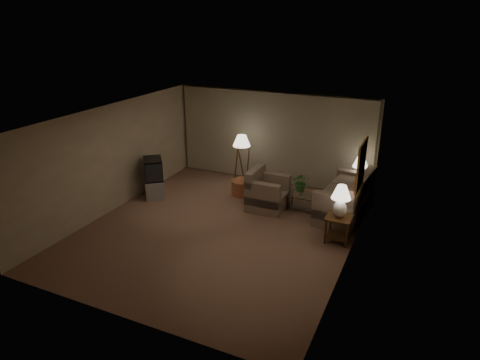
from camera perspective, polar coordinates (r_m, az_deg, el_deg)
name	(u,v)px	position (r m, az deg, el deg)	size (l,w,h in m)	color
ground	(220,229)	(10.19, -2.69, -6.48)	(7.00, 7.00, 0.00)	brown
room_shell	(247,141)	(10.79, 0.95, 5.17)	(6.04, 7.02, 2.72)	beige
sofa	(345,199)	(10.94, 13.78, -2.54)	(2.18, 1.40, 0.88)	gray
armchair	(268,193)	(11.06, 3.73, -1.81)	(0.99, 0.94, 0.83)	gray
side_table_near	(338,224)	(9.72, 13.00, -5.77)	(0.55, 0.55, 0.60)	#3D2610
side_table_far	(358,188)	(11.82, 15.44, -1.06)	(0.54, 0.46, 0.60)	#3D2610
table_lamp_near	(341,198)	(9.46, 13.31, -2.41)	(0.43, 0.43, 0.74)	silver
table_lamp_far	(360,167)	(11.61, 15.73, 1.69)	(0.40, 0.40, 0.69)	silver
coffee_table	(306,200)	(11.11, 8.78, -2.71)	(1.00, 0.55, 0.41)	silver
tv_cabinet	(154,187)	(12.09, -11.34, -0.96)	(0.87, 0.92, 0.50)	#A6A6A8
crt_tv	(153,169)	(11.90, -11.53, 1.46)	(0.81, 0.84, 0.59)	black
floor_lamp	(242,160)	(12.34, 0.22, 2.70)	(0.50, 0.50, 1.54)	#3D2610
ottoman	(243,187)	(11.95, 0.40, -1.00)	(0.63, 0.63, 0.42)	brown
vase	(301,192)	(11.06, 8.10, -1.57)	(0.14, 0.14, 0.15)	white
flowers	(301,180)	(10.94, 8.19, -0.02)	(0.45, 0.39, 0.50)	#3B7F38
book	(315,198)	(10.90, 9.94, -2.40)	(0.18, 0.24, 0.02)	olive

